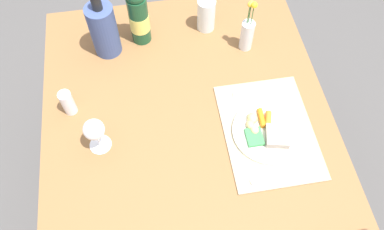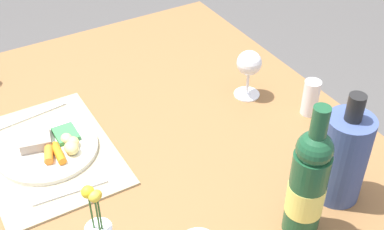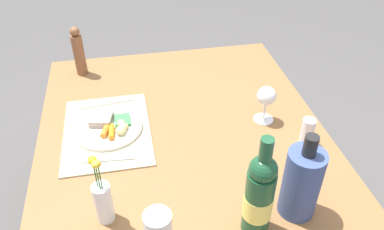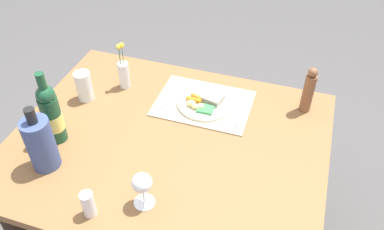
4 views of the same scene
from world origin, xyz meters
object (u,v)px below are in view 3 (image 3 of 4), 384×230
dinner_plate (108,126)px  pepper_mill (79,52)px  wine_bottle (259,195)px  cooler_bottle (302,182)px  fork (107,103)px  dining_table (184,156)px  salt_shaker (307,132)px  knife (109,159)px  flower_vase (103,200)px  wine_glass (266,97)px

dinner_plate → pepper_mill: pepper_mill is taller
dinner_plate → wine_bottle: size_ratio=0.78×
wine_bottle → cooler_bottle: bearing=105.5°
dinner_plate → fork: size_ratio=1.18×
dining_table → salt_shaker: size_ratio=12.24×
salt_shaker → cooler_bottle: size_ratio=0.37×
knife → pepper_mill: size_ratio=0.79×
dinner_plate → wine_bottle: bearing=37.3°
knife → flower_vase: bearing=1.8°
wine_glass → flower_vase: flower_vase is taller
knife → wine_bottle: 0.54m
fork → wine_glass: bearing=63.6°
wine_bottle → pepper_mill: 1.06m
salt_shaker → pepper_mill: size_ratio=0.47×
wine_glass → pepper_mill: pepper_mill is taller
wine_glass → knife: bearing=-78.5°
wine_glass → salt_shaker: size_ratio=1.39×
cooler_bottle → dinner_plate: bearing=-132.0°
pepper_mill → wine_bottle: bearing=27.8°
dining_table → flower_vase: (0.32, -0.28, 0.18)m
fork → flower_vase: flower_vase is taller
dining_table → wine_bottle: bearing=16.2°
knife → wine_bottle: (0.35, 0.39, 0.12)m
dining_table → knife: 0.30m
cooler_bottle → flower_vase: (-0.07, -0.54, -0.04)m
wine_bottle → salt_shaker: size_ratio=3.12×
salt_shaker → cooler_bottle: 0.31m
wine_bottle → flower_vase: size_ratio=1.38×
fork → wine_glass: (0.21, 0.58, 0.09)m
salt_shaker → pepper_mill: pepper_mill is taller
knife → dinner_plate: bearing=-176.8°
knife → dining_table: bearing=112.6°
pepper_mill → salt_shaker: bearing=50.9°
pepper_mill → flower_vase: size_ratio=0.94×
dinner_plate → salt_shaker: size_ratio=2.43×
wine_glass → fork: bearing=-109.7°
cooler_bottle → flower_vase: 0.55m
knife → flower_vase: size_ratio=0.75×
dining_table → wine_glass: (-0.03, 0.31, 0.21)m
wine_glass → wine_bottle: size_ratio=0.45×
wine_bottle → salt_shaker: bearing=137.0°
wine_glass → wine_bottle: bearing=-22.0°
salt_shaker → dining_table: bearing=-107.1°
fork → wine_bottle: size_ratio=0.66×
wine_glass → pepper_mill: 0.83m
dining_table → wine_glass: wine_glass is taller
wine_glass → wine_bottle: (0.46, -0.19, 0.03)m
dinner_plate → knife: bearing=-1.3°
fork → pepper_mill: pepper_mill is taller
fork → wine_glass: size_ratio=1.47×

